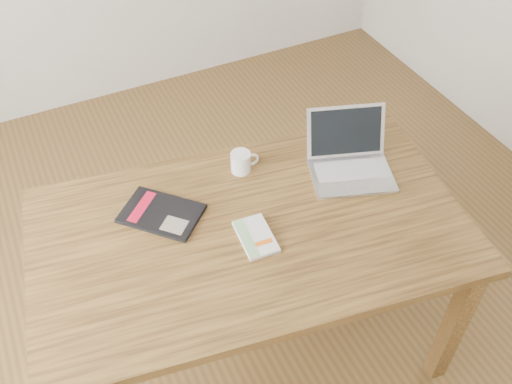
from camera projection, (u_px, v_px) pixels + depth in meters
name	position (u px, v px, depth m)	size (l,w,h in m)	color
room	(198.00, 74.00, 1.59)	(4.04, 4.04, 2.70)	brown
desk	(251.00, 244.00, 2.05)	(1.63, 1.08, 0.75)	#553A19
white_guidebook	(256.00, 237.00, 1.95)	(0.13, 0.19, 0.02)	silver
black_guidebook	(161.00, 213.00, 2.03)	(0.32, 0.32, 0.01)	black
laptop	(350.00, 159.00, 2.18)	(0.38, 0.37, 0.20)	silver
coffee_mug	(241.00, 162.00, 2.17)	(0.11, 0.08, 0.08)	white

